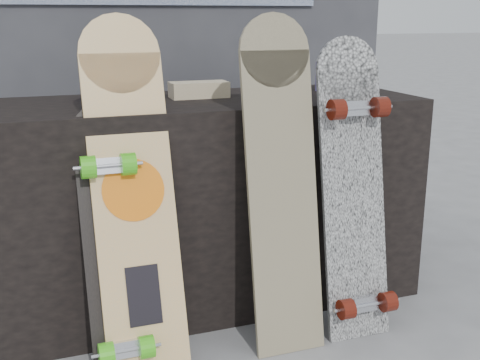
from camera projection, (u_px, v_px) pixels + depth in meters
name	position (u px, v px, depth m)	size (l,w,h in m)	color
ground	(253.00, 356.00, 2.02)	(60.00, 60.00, 0.00)	slate
vendor_table	(208.00, 200.00, 2.37)	(1.60, 0.60, 0.80)	black
booth	(156.00, 16.00, 2.95)	(2.40, 0.22, 2.20)	#343339
merch_box_purple	(108.00, 85.00, 2.26)	(0.18, 0.12, 0.10)	#483771
merch_box_small	(339.00, 77.00, 2.44)	(0.14, 0.14, 0.12)	#483771
merch_box_flat	(199.00, 90.00, 2.29)	(0.22, 0.10, 0.06)	#D1B78C
longboard_geisha	(132.00, 185.00, 1.89)	(0.26, 0.37, 1.12)	#C9AE87
longboard_celtic	(281.00, 175.00, 1.99)	(0.24, 0.22, 1.12)	beige
longboard_cascadia	(355.00, 186.00, 2.08)	(0.23, 0.27, 1.04)	white
skateboard_dark	(114.00, 240.00, 1.87)	(0.19, 0.34, 0.84)	black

